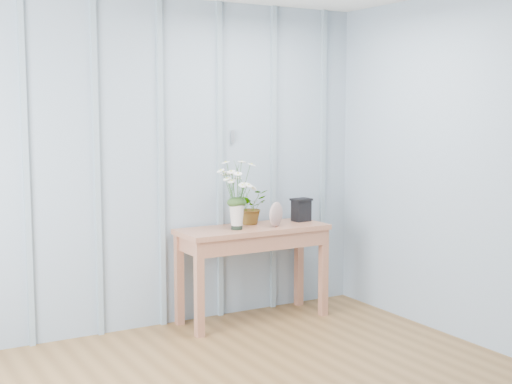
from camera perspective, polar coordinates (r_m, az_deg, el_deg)
room_shell at (r=4.15m, az=-3.92°, el=11.03°), size 4.00×4.50×2.50m
sideboard at (r=5.62m, az=-0.26°, el=-3.95°), size 1.20×0.45×0.75m
daisy_vase at (r=5.43m, az=-1.56°, el=0.52°), size 0.38×0.29×0.54m
spider_plant at (r=5.70m, az=-0.42°, el=-1.20°), size 0.28×0.25×0.28m
felt_disc_vessel at (r=5.59m, az=1.62°, el=-1.80°), size 0.20×0.15×0.20m
carved_box at (r=5.87m, az=3.64°, el=-1.41°), size 0.17×0.14×0.19m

